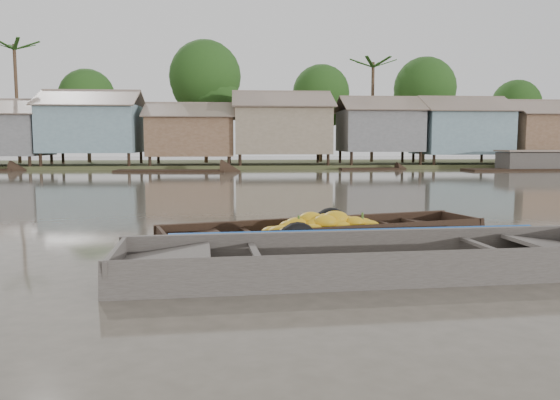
{
  "coord_description": "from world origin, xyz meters",
  "views": [
    {
      "loc": [
        -0.67,
        -9.14,
        1.86
      ],
      "look_at": [
        0.11,
        0.7,
        0.8
      ],
      "focal_mm": 35.0,
      "sensor_mm": 36.0,
      "label": 1
    }
  ],
  "objects": [
    {
      "name": "ground",
      "position": [
        0.0,
        0.0,
        0.0
      ],
      "size": [
        120.0,
        120.0,
        0.0
      ],
      "primitive_type": "plane",
      "color": "#494338",
      "rests_on": "ground"
    },
    {
      "name": "riverbank",
      "position": [
        3.03,
        31.86,
        3.07
      ],
      "size": [
        120.0,
        12.47,
        10.22
      ],
      "color": "#384723",
      "rests_on": "ground"
    },
    {
      "name": "banana_boat",
      "position": [
        0.85,
        0.47,
        0.18
      ],
      "size": [
        6.13,
        2.94,
        0.85
      ],
      "rotation": [
        0.0,
        0.0,
        0.27
      ],
      "color": "black",
      "rests_on": "ground"
    },
    {
      "name": "viewer_boat",
      "position": [
        1.33,
        -1.58,
        0.06
      ],
      "size": [
        7.48,
        2.4,
        0.59
      ],
      "rotation": [
        0.0,
        0.0,
        0.07
      ],
      "color": "#3F3935",
      "rests_on": "ground"
    },
    {
      "name": "distant_boats",
      "position": [
        12.58,
        23.88,
        0.21
      ],
      "size": [
        47.58,
        16.45,
        1.38
      ],
      "color": "black",
      "rests_on": "ground"
    }
  ]
}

